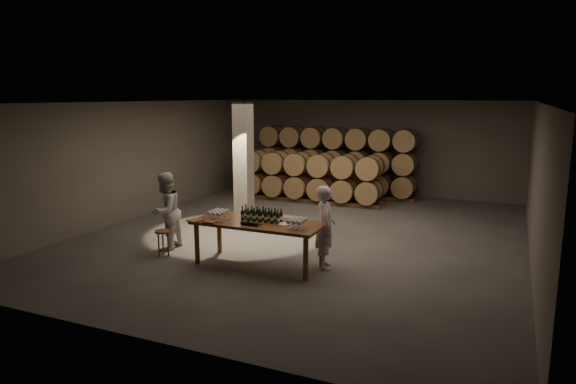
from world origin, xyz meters
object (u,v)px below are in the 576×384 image
at_px(tasting_table, 259,227).
at_px(person_man, 325,227).
at_px(bottle_cluster, 262,216).
at_px(notebook_near, 210,222).
at_px(plate, 284,224).
at_px(person_woman, 166,211).
at_px(stool, 163,235).

xyz_separation_m(tasting_table, person_man, (1.27, 0.38, 0.03)).
bearing_deg(bottle_cluster, notebook_near, -150.24).
height_order(plate, person_woman, person_woman).
relative_size(plate, notebook_near, 1.12).
height_order(plate, stool, plate).
bearing_deg(plate, person_woman, 176.56).
distance_m(tasting_table, person_man, 1.32).
bearing_deg(plate, tasting_table, 179.53).
height_order(notebook_near, stool, notebook_near).
distance_m(bottle_cluster, stool, 2.26).
xyz_separation_m(stool, person_woman, (-0.25, 0.46, 0.40)).
height_order(tasting_table, stool, tasting_table).
bearing_deg(notebook_near, plate, 16.26).
bearing_deg(plate, notebook_near, -162.24).
relative_size(tasting_table, person_man, 1.57).
xyz_separation_m(bottle_cluster, plate, (0.51, -0.06, -0.10)).
bearing_deg(person_man, tasting_table, 83.61).
height_order(bottle_cluster, plate, bottle_cluster).
relative_size(tasting_table, stool, 4.69).
distance_m(tasting_table, bottle_cluster, 0.22).
distance_m(tasting_table, notebook_near, 0.96).
bearing_deg(tasting_table, stool, -172.41).
bearing_deg(person_man, bottle_cluster, 81.78).
relative_size(stool, person_man, 0.34).
distance_m(bottle_cluster, notebook_near, 1.02).
bearing_deg(person_woman, person_man, 90.50).
bearing_deg(stool, person_man, 11.06).
distance_m(notebook_near, stool, 1.38).
bearing_deg(tasting_table, person_man, 16.69).
bearing_deg(stool, plate, 5.95).
bearing_deg(person_woman, plate, 83.79).
relative_size(bottle_cluster, person_woman, 0.50).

